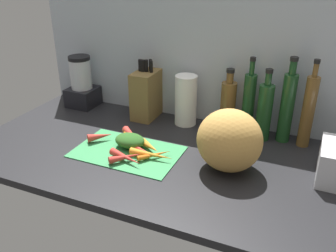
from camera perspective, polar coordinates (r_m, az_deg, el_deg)
name	(u,v)px	position (r cm, az deg, el deg)	size (l,w,h in cm)	color
ground_plane	(174,158)	(147.55, 0.97, -5.03)	(170.00, 80.00, 3.00)	black
wall_back	(207,58)	(168.85, 6.17, 10.50)	(170.00, 3.00, 60.00)	#ADB7C1
cutting_board	(127,151)	(149.32, -6.38, -3.96)	(42.61, 26.92, 0.80)	#338C4C
carrot_0	(100,136)	(158.00, -10.60, -1.60)	(3.57, 3.57, 10.39)	red
carrot_1	(151,155)	(142.45, -2.63, -4.52)	(2.95, 2.95, 17.75)	orange
carrot_2	(140,150)	(146.20, -4.36, -3.71)	(2.96, 2.96, 12.31)	red
carrot_3	(126,157)	(141.50, -6.65, -4.89)	(3.02, 3.02, 15.09)	red
carrot_4	(129,143)	(152.75, -6.11, -2.61)	(2.05, 2.05, 17.91)	orange
carrot_5	(150,146)	(147.97, -2.85, -3.21)	(3.28, 3.28, 10.19)	orange
carrot_6	(126,157)	(141.75, -6.60, -4.85)	(2.92, 2.92, 13.38)	red
carrot_7	(154,155)	(143.16, -2.13, -4.52)	(2.16, 2.16, 14.19)	orange
carrot_8	(134,138)	(155.29, -5.40, -1.81)	(3.31, 3.31, 17.97)	red
carrot_greens_pile	(130,140)	(150.91, -5.98, -2.26)	(12.69, 9.76, 5.37)	#2D6023
winter_squash	(229,141)	(134.18, 9.58, -2.26)	(24.08, 21.84, 23.62)	gold
knife_block	(146,94)	(175.98, -3.40, 5.01)	(10.02, 16.77, 28.47)	brown
blender_appliance	(82,85)	(194.67, -13.33, 6.29)	(14.28, 14.28, 26.46)	black
paper_towel_roll	(186,100)	(168.54, 2.81, 4.05)	(10.08, 10.08, 23.53)	white
bottle_0	(228,105)	(164.97, 9.36, 3.31)	(6.87, 6.87, 28.53)	brown
bottle_1	(248,103)	(162.21, 12.47, 3.54)	(5.28, 5.28, 34.62)	#19421E
bottle_2	(264,111)	(158.88, 14.85, 2.27)	(6.37, 6.37, 31.35)	#19421E
bottle_3	(287,106)	(158.91, 18.13, 2.96)	(5.74, 5.74, 36.68)	#19421E
bottle_4	(308,111)	(157.64, 21.08, 2.24)	(5.11, 5.11, 36.93)	brown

